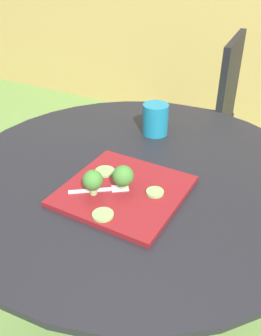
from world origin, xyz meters
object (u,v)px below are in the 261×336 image
at_px(patio_chair, 203,111).
at_px(drinking_glass, 155,121).
at_px(salad_plate, 124,191).
at_px(fork, 105,189).

relative_size(patio_chair, drinking_glass, 8.67).
xyz_separation_m(salad_plate, fork, (-0.04, -0.03, 0.01)).
relative_size(salad_plate, drinking_glass, 2.85).
xyz_separation_m(patio_chair, drinking_glass, (0.05, -0.67, 0.23)).
relative_size(patio_chair, salad_plate, 3.04).
xyz_separation_m(salad_plate, drinking_glass, (-0.08, 0.35, 0.04)).
distance_m(patio_chair, salad_plate, 1.05).
bearing_deg(drinking_glass, fork, -83.52).
distance_m(drinking_glass, fork, 0.38).
distance_m(patio_chair, drinking_glass, 0.71).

